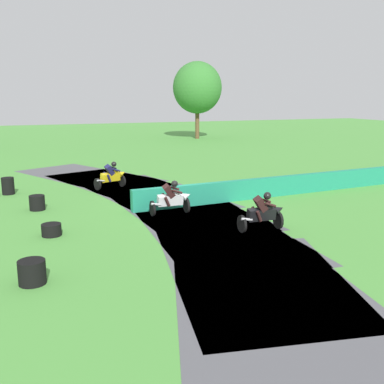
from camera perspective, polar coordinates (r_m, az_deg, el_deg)
name	(u,v)px	position (r m, az deg, el deg)	size (l,w,h in m)	color
ground_plane	(180,207)	(18.66, -1.50, -1.90)	(120.00, 120.00, 0.00)	#4C933D
track_asphalt	(161,209)	(18.34, -3.94, -2.16)	(9.02, 28.50, 0.01)	#515156
safety_barrier	(293,185)	(21.54, 12.77, 0.93)	(0.30, 15.87, 0.90)	#1E8466
motorcycle_lead_black	(264,212)	(15.40, 9.12, -2.56)	(1.69, 0.74, 1.43)	black
motorcycle_chase_white	(172,198)	(17.31, -2.56, -0.80)	(1.68, 0.74, 1.43)	black
motorcycle_trailing_yellow	(112,176)	(22.63, -10.20, 2.08)	(1.72, 1.16, 1.43)	black
tire_stack_near	(32,272)	(11.77, -19.75, -9.61)	(0.67, 0.67, 0.60)	black
tire_stack_mid_a	(51,230)	(15.51, -17.50, -4.62)	(0.65, 0.65, 0.40)	black
tire_stack_mid_b	(37,203)	(19.13, -19.17, -1.30)	(0.62, 0.62, 0.60)	black
tire_stack_far	(8,186)	(22.68, -22.44, 0.72)	(0.57, 0.57, 0.80)	black
tree_far_left	(197,88)	(49.03, 0.69, 13.17)	(5.23, 5.23, 8.19)	brown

